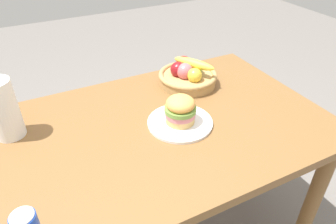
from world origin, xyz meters
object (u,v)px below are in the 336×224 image
object	(u,v)px
sandwich	(180,109)
fruit_basket	(188,75)
plate	(180,122)
paper_towel_roll	(3,110)

from	to	relation	value
sandwich	fruit_basket	distance (m)	0.34
plate	fruit_basket	bearing A→B (deg)	55.07
plate	fruit_basket	distance (m)	0.34
sandwich	paper_towel_roll	xyz separation A→B (m)	(-0.63, 0.24, 0.05)
plate	fruit_basket	xyz separation A→B (m)	(0.20, 0.28, 0.04)
paper_towel_roll	plate	bearing A→B (deg)	-20.63
plate	sandwich	size ratio (longest dim) A/B	2.08
plate	paper_towel_roll	world-z (taller)	paper_towel_roll
sandwich	paper_towel_roll	world-z (taller)	paper_towel_roll
fruit_basket	plate	bearing A→B (deg)	-124.93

